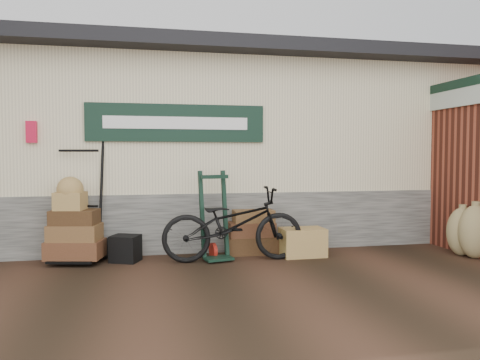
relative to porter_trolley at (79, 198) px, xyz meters
name	(u,v)px	position (x,y,z in m)	size (l,w,h in m)	color
ground	(206,269)	(1.67, -0.85, -0.88)	(80.00, 80.00, 0.00)	black
station_building	(186,148)	(1.66, 1.89, 0.73)	(14.40, 4.10, 3.20)	#4C4C47
brick_outbuilding	(465,165)	(6.37, 0.34, 0.42)	(1.71, 4.51, 2.62)	maroon
porter_trolley	(79,198)	(0.00, 0.00, 0.00)	(0.88, 0.66, 1.76)	black
green_barrow	(215,216)	(1.86, -0.34, -0.25)	(0.45, 0.38, 1.25)	black
suitcase_stack	(251,231)	(2.46, 0.00, -0.55)	(0.75, 0.47, 0.67)	#3D2513
wicker_hamper	(303,242)	(3.15, -0.37, -0.67)	(0.63, 0.41, 0.41)	#9D6C3E
black_trunk	(125,248)	(0.62, -0.21, -0.70)	(0.37, 0.31, 0.37)	black
bicycle	(233,220)	(2.10, -0.47, -0.31)	(1.97, 0.69, 1.15)	black
burlap_sack_left	(462,232)	(5.46, -0.81, -0.53)	(0.44, 0.37, 0.71)	#937E4F
burlap_sack_right	(475,232)	(5.52, -1.01, -0.50)	(0.48, 0.40, 0.77)	#937E4F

